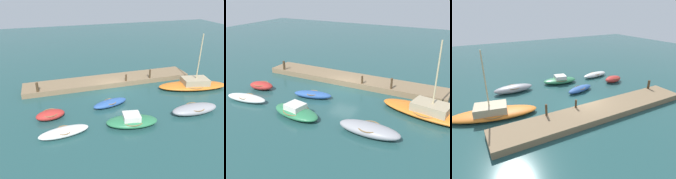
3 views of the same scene
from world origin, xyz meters
The scene contains 11 objects.
ground_plane centered at (0.00, 0.00, 0.00)m, with size 84.00×84.00×0.00m, color #234C4C.
dock_platform centered at (0.00, -1.91, 0.28)m, with size 18.94×2.91×0.55m, color #846B4C.
rowboat_blue centered at (1.44, 3.33, 0.31)m, with size 3.62×1.89×0.60m.
rowboat_grey centered at (-5.31, 6.77, 0.42)m, with size 4.37×1.61×0.83m.
rowboat_white centered at (6.08, 6.69, 0.32)m, with size 3.96×1.62×0.63m.
motorboat_green centered at (0.66, 6.86, 0.40)m, with size 4.46×2.56×1.01m.
dinghy_red centered at (6.92, 3.96, 0.39)m, with size 2.55×1.63×0.75m.
sailboat_orange centered at (-8.34, 2.16, 0.44)m, with size 7.82×3.80×5.94m.
mooring_post_west centered at (-4.51, -0.71, 1.06)m, with size 0.19×0.19×1.01m, color #47331E.
mooring_post_mid_west centered at (-1.61, -0.71, 0.93)m, with size 0.19×0.19×0.76m, color #47331E.
mooring_post_mid_east centered at (7.87, -0.71, 1.03)m, with size 0.26×0.26×0.96m, color #47331E.
Camera 2 is at (-10.56, 21.09, 9.49)m, focal length 41.61 mm.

